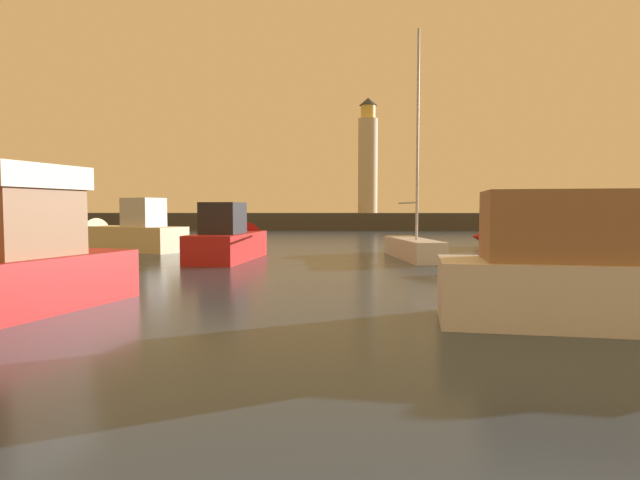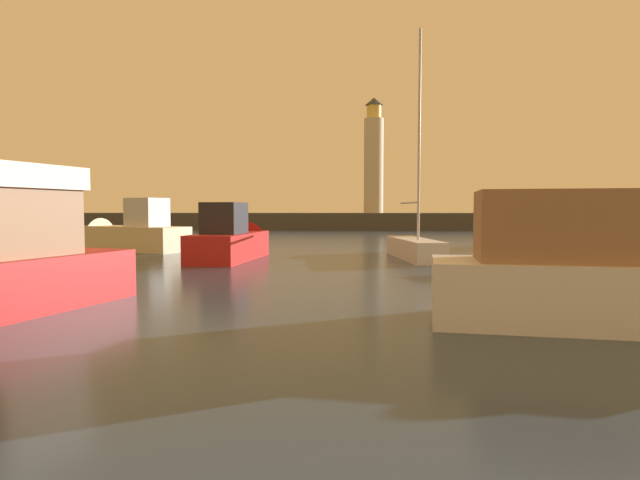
% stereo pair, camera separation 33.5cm
% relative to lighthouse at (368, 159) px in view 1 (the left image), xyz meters
% --- Properties ---
extents(ground_plane, '(220.00, 220.00, 0.00)m').
position_rel_lighthouse_xyz_m(ground_plane, '(-2.43, -30.26, -8.26)').
color(ground_plane, '#2D3D51').
extents(breakwater, '(85.70, 6.65, 1.89)m').
position_rel_lighthouse_xyz_m(breakwater, '(-2.43, 0.00, -7.32)').
color(breakwater, '#423F3D').
rests_on(breakwater, ground_plane).
extents(lighthouse, '(2.28, 2.28, 13.46)m').
position_rel_lighthouse_xyz_m(lighthouse, '(0.00, 0.00, 0.00)').
color(lighthouse, beige).
rests_on(lighthouse, breakwater).
extents(motorboat_0, '(7.53, 2.59, 3.51)m').
position_rel_lighthouse_xyz_m(motorboat_0, '(8.33, -29.55, -7.32)').
color(motorboat_0, '#B21E1E').
rests_on(motorboat_0, ground_plane).
extents(motorboat_2, '(8.14, 5.34, 3.25)m').
position_rel_lighthouse_xyz_m(motorboat_2, '(-15.87, -32.90, -7.35)').
color(motorboat_2, beige).
rests_on(motorboat_2, ground_plane).
extents(motorboat_5, '(2.90, 7.57, 2.96)m').
position_rel_lighthouse_xyz_m(motorboat_5, '(-8.47, -37.47, -7.42)').
color(motorboat_5, '#B21E1E').
rests_on(motorboat_5, ground_plane).
extents(sailboat_moored, '(2.14, 6.18, 10.42)m').
position_rel_lighthouse_xyz_m(sailboat_moored, '(-0.03, -37.33, -7.70)').
color(sailboat_moored, silver).
rests_on(sailboat_moored, ground_plane).
extents(mooring_buoy, '(0.90, 0.90, 0.90)m').
position_rel_lighthouse_xyz_m(mooring_buoy, '(-15.14, -44.03, -7.82)').
color(mooring_buoy, red).
rests_on(mooring_buoy, ground_plane).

